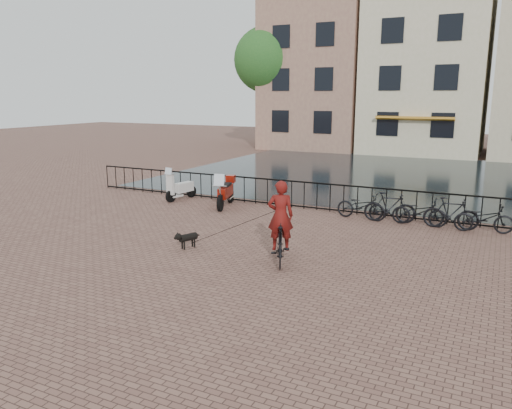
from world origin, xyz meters
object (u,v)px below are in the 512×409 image
at_px(cyclist, 280,227).
at_px(motorcycle, 225,188).
at_px(scooter, 181,182).
at_px(dog, 188,239).

relative_size(cyclist, motorcycle, 1.21).
xyz_separation_m(cyclist, scooter, (-6.67, 5.29, -0.23)).
bearing_deg(cyclist, motorcycle, -72.10).
height_order(cyclist, dog, cyclist).
xyz_separation_m(dog, scooter, (-3.92, 5.31, 0.45)).
bearing_deg(motorcycle, cyclist, -63.32).
height_order(dog, scooter, scooter).
distance_m(dog, motorcycle, 5.26).
xyz_separation_m(cyclist, dog, (-2.75, -0.02, -0.68)).
xyz_separation_m(motorcycle, scooter, (-2.25, 0.34, -0.00)).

